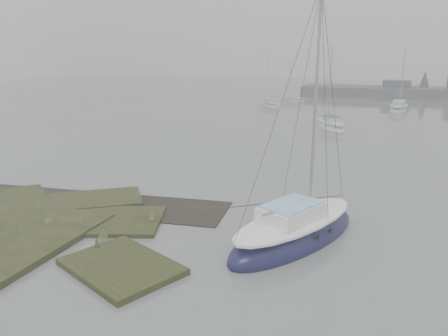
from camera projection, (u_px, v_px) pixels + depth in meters
ground at (292, 123)px, 41.28m from camera, size 160.00×160.00×0.00m
sailboat_main at (295, 233)px, 15.25m from camera, size 4.77×6.83×9.24m
sailboat_white at (330, 126)px, 38.09m from camera, size 3.92×5.55×7.52m
sailboat_far_a at (269, 105)px, 53.93m from camera, size 4.05×4.86×6.81m
sailboat_far_b at (399, 109)px, 49.54m from camera, size 2.70×6.07×8.27m
sailboat_far_c at (292, 100)px, 60.16m from camera, size 4.59×3.77×6.39m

